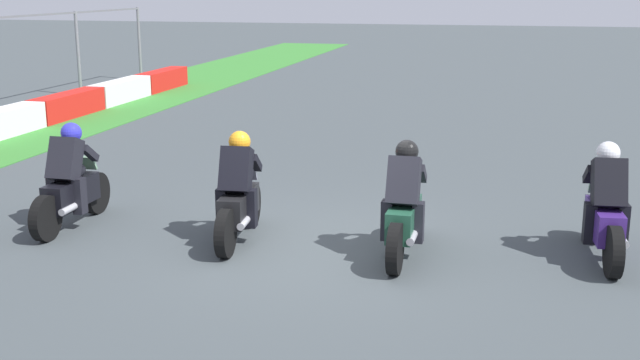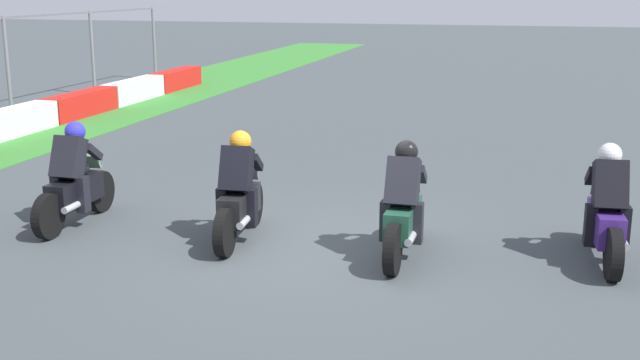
% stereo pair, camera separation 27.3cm
% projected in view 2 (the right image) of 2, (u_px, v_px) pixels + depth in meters
% --- Properties ---
extents(ground_plane, '(120.00, 120.00, 0.00)m').
position_uv_depth(ground_plane, '(318.00, 248.00, 10.68)').
color(ground_plane, '#3E4649').
extents(rider_lane_a, '(2.04, 0.55, 1.51)m').
position_uv_depth(rider_lane_a, '(606.00, 214.00, 10.03)').
color(rider_lane_a, black).
rests_on(rider_lane_a, ground_plane).
extents(rider_lane_b, '(2.04, 0.54, 1.51)m').
position_uv_depth(rider_lane_b, '(403.00, 210.00, 10.20)').
color(rider_lane_b, black).
rests_on(rider_lane_b, ground_plane).
extents(rider_lane_c, '(2.04, 0.56, 1.51)m').
position_uv_depth(rider_lane_c, '(239.00, 196.00, 10.86)').
color(rider_lane_c, black).
rests_on(rider_lane_c, ground_plane).
extents(rider_lane_d, '(2.04, 0.54, 1.51)m').
position_uv_depth(rider_lane_d, '(74.00, 183.00, 11.57)').
color(rider_lane_d, black).
rests_on(rider_lane_d, ground_plane).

